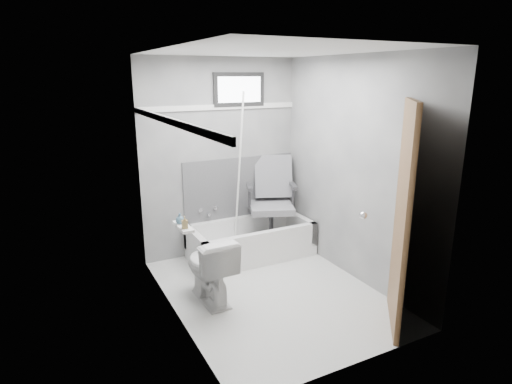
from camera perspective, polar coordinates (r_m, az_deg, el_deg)
floor at (r=4.58m, az=2.06°, el=-13.21°), size 2.60×2.60×0.00m
ceiling at (r=4.03m, az=2.40°, el=18.34°), size 2.60×2.60×0.00m
wall_back at (r=5.29m, az=-4.72°, el=4.51°), size 2.00×0.02×2.40m
wall_front at (r=3.12m, az=14.00°, el=-3.58°), size 2.00×0.02×2.40m
wall_left at (r=3.77m, az=-11.16°, el=-0.16°), size 0.02×2.60×2.40m
wall_right at (r=4.70m, az=12.90°, el=2.82°), size 0.02×2.60×2.40m
bathtub at (r=5.33m, az=-0.65°, el=-6.43°), size 1.50×0.70×0.42m
office_chair at (r=5.35m, az=2.06°, el=-1.25°), size 0.81×0.81×1.08m
toilet at (r=4.32m, az=-6.24°, el=-10.07°), size 0.41×0.71×0.68m
door at (r=3.89m, az=24.63°, el=-3.91°), size 0.78×0.78×2.00m
window at (r=5.29m, az=-2.29°, el=13.50°), size 0.66×0.04×0.40m
backerboard at (r=5.47m, az=-2.17°, el=0.61°), size 1.50×0.02×0.78m
trim_back at (r=5.20m, az=-4.82°, el=11.22°), size 2.00×0.02×0.06m
trim_left at (r=3.66m, az=-11.46°, el=9.26°), size 0.02×2.60×0.06m
pole at (r=5.16m, az=-2.28°, el=2.57°), size 0.02×0.32×1.93m
shelf at (r=3.83m, az=-9.68°, el=-4.57°), size 0.10×0.32×0.02m
soap_bottle_a at (r=3.73m, az=-9.49°, el=-4.02°), size 0.06×0.06×0.11m
soap_bottle_b at (r=3.86m, az=-10.13°, el=-3.48°), size 0.10×0.10×0.10m
faucet at (r=5.35m, az=-6.43°, el=-2.59°), size 0.26×0.10×0.16m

